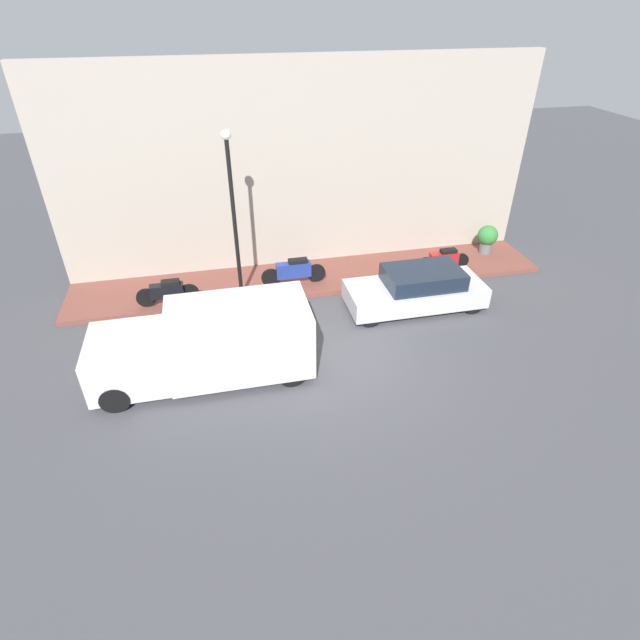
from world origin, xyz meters
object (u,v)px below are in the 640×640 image
Objects in this scene: parked_car at (417,289)px; motorcycle_red at (444,259)px; delivery_van at (207,343)px; motorcycle_black at (168,292)px; potted_plant at (487,237)px; motorcycle_blue at (294,271)px; streetlamp at (233,204)px.

parked_car is 2.24× the size of motorcycle_red.
motorcycle_red is (1.85, -1.75, -0.06)m from parked_car.
motorcycle_black is (3.53, 1.10, -0.37)m from delivery_van.
potted_plant is at bearing -54.15° from parked_car.
delivery_van is at bearing -162.70° from motorcycle_black.
parked_car reaches higher than motorcycle_blue.
streetlamp reaches higher than motorcycle_blue.
delivery_van is 8.97m from motorcycle_red.
motorcycle_blue reaches higher than motorcycle_black.
potted_plant is at bearing -66.05° from motorcycle_red.
streetlamp reaches higher than motorcycle_black.
streetlamp reaches higher than motorcycle_red.
parked_car is 4.76m from potted_plant.
motorcycle_blue is at bearing 88.14° from motorcycle_red.
parked_car is 2.55m from motorcycle_red.
parked_car is 0.79× the size of delivery_van.
delivery_van is at bearing 162.21° from streetlamp.
motorcycle_red is 7.47m from streetlamp.
motorcycle_red is (-0.17, -5.22, -0.06)m from motorcycle_blue.
delivery_van is 1.05× the size of streetlamp.
motorcycle_blue is 4.03m from motorcycle_black.
motorcycle_black is at bearing 17.30° from delivery_van.
potted_plant is (0.77, -7.32, 0.13)m from motorcycle_blue.
motorcycle_black is at bearing 89.78° from streetlamp.
motorcycle_red is at bearing -91.86° from motorcycle_blue.
motorcycle_blue is at bearing -76.55° from streetlamp.
streetlamp is 9.49m from potted_plant.
motorcycle_black reaches higher than motorcycle_red.
delivery_van reaches higher than motorcycle_red.
motorcycle_black is (-0.42, 4.00, -0.04)m from motorcycle_blue.
motorcycle_red is at bearing 113.95° from potted_plant.
potted_plant is at bearing -82.55° from streetlamp.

